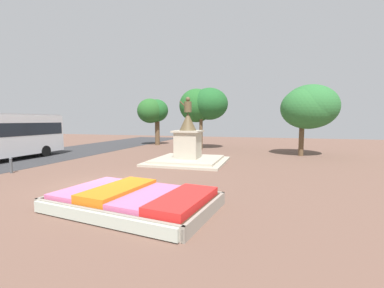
# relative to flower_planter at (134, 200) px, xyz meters

# --- Properties ---
(ground_plane) EXTENTS (70.87, 70.87, 0.00)m
(ground_plane) POSITION_rel_flower_planter_xyz_m (-2.72, 2.12, -0.28)
(ground_plane) COLOR brown
(flower_planter) EXTENTS (5.81, 4.06, 0.66)m
(flower_planter) POSITION_rel_flower_planter_xyz_m (0.00, 0.00, 0.00)
(flower_planter) COLOR #38281C
(flower_planter) RESTS_ON ground_plane
(statue_monument) EXTENTS (5.20, 5.20, 4.55)m
(statue_monument) POSITION_rel_flower_planter_xyz_m (-1.04, 9.50, 0.67)
(statue_monument) COLOR #B1A793
(statue_monument) RESTS_ON ground_plane
(kerb_bollard_mid_b) EXTENTS (0.16, 0.16, 0.88)m
(kerb_bollard_mid_b) POSITION_rel_flower_planter_xyz_m (-9.44, 3.19, 0.18)
(kerb_bollard_mid_b) COLOR #4C5156
(kerb_bollard_mid_b) RESTS_ON ground_plane
(park_tree_far_left) EXTENTS (4.58, 4.47, 5.86)m
(park_tree_far_left) POSITION_rel_flower_planter_xyz_m (7.41, 15.50, 3.73)
(park_tree_far_left) COLOR brown
(park_tree_far_left) RESTS_ON ground_plane
(park_tree_behind_statue) EXTENTS (3.51, 3.13, 5.47)m
(park_tree_behind_statue) POSITION_rel_flower_planter_xyz_m (-8.78, 20.38, 3.65)
(park_tree_behind_statue) COLOR brown
(park_tree_behind_statue) RESTS_ON ground_plane
(park_tree_far_right) EXTENTS (4.98, 3.95, 6.22)m
(park_tree_far_right) POSITION_rel_flower_planter_xyz_m (-2.12, 18.26, 4.24)
(park_tree_far_right) COLOR brown
(park_tree_far_right) RESTS_ON ground_plane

